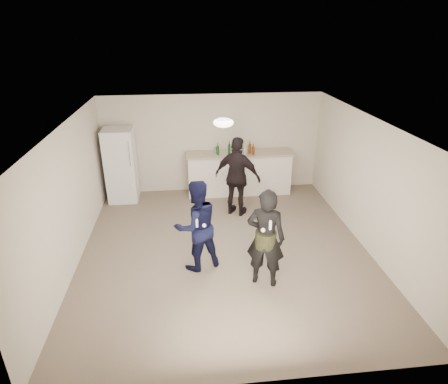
{
  "coord_description": "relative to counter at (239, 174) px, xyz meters",
  "views": [
    {
      "loc": [
        -0.69,
        -6.18,
        4.04
      ],
      "look_at": [
        0.0,
        0.2,
        1.15
      ],
      "focal_mm": 30.0,
      "sensor_mm": 36.0,
      "label": 1
    }
  ],
  "objects": [
    {
      "name": "floor",
      "position": [
        -0.66,
        -2.67,
        -0.53
      ],
      "size": [
        6.0,
        6.0,
        0.0
      ],
      "primitive_type": "plane",
      "color": "#6B5B4C",
      "rests_on": "ground"
    },
    {
      "name": "ceiling",
      "position": [
        -0.66,
        -2.67,
        1.98
      ],
      "size": [
        6.0,
        6.0,
        0.0
      ],
      "primitive_type": "plane",
      "rotation": [
        3.14,
        0.0,
        0.0
      ],
      "color": "silver",
      "rests_on": "wall_back"
    },
    {
      "name": "wall_back",
      "position": [
        -0.66,
        0.33,
        0.72
      ],
      "size": [
        6.0,
        0.0,
        6.0
      ],
      "primitive_type": "plane",
      "rotation": [
        1.57,
        0.0,
        0.0
      ],
      "color": "beige",
      "rests_on": "floor"
    },
    {
      "name": "wall_front",
      "position": [
        -0.66,
        -5.67,
        0.72
      ],
      "size": [
        6.0,
        0.0,
        6.0
      ],
      "primitive_type": "plane",
      "rotation": [
        -1.57,
        0.0,
        0.0
      ],
      "color": "beige",
      "rests_on": "floor"
    },
    {
      "name": "wall_left",
      "position": [
        -3.41,
        -2.67,
        0.72
      ],
      "size": [
        0.0,
        6.0,
        6.0
      ],
      "primitive_type": "plane",
      "rotation": [
        1.57,
        0.0,
        1.57
      ],
      "color": "beige",
      "rests_on": "floor"
    },
    {
      "name": "wall_right",
      "position": [
        2.09,
        -2.67,
        0.72
      ],
      "size": [
        0.0,
        6.0,
        6.0
      ],
      "primitive_type": "plane",
      "rotation": [
        1.57,
        0.0,
        -1.57
      ],
      "color": "beige",
      "rests_on": "floor"
    },
    {
      "name": "counter",
      "position": [
        0.0,
        0.0,
        0.0
      ],
      "size": [
        2.6,
        0.56,
        1.05
      ],
      "primitive_type": "cube",
      "color": "white",
      "rests_on": "floor"
    },
    {
      "name": "counter_top",
      "position": [
        0.0,
        0.0,
        0.55
      ],
      "size": [
        2.68,
        0.64,
        0.04
      ],
      "primitive_type": "cube",
      "color": "#BFAC94",
      "rests_on": "counter"
    },
    {
      "name": "fridge",
      "position": [
        -2.92,
        -0.07,
        0.38
      ],
      "size": [
        0.7,
        0.7,
        1.8
      ],
      "primitive_type": "cube",
      "color": "white",
      "rests_on": "floor"
    },
    {
      "name": "fridge_handle",
      "position": [
        -2.64,
        -0.44,
        0.78
      ],
      "size": [
        0.02,
        0.02,
        0.6
      ],
      "primitive_type": "cylinder",
      "color": "silver",
      "rests_on": "fridge"
    },
    {
      "name": "ceiling_dome",
      "position": [
        -0.66,
        -2.37,
        1.93
      ],
      "size": [
        0.36,
        0.36,
        0.16
      ],
      "primitive_type": "ellipsoid",
      "color": "white",
      "rests_on": "ceiling"
    },
    {
      "name": "shaker",
      "position": [
        -0.59,
        0.03,
        0.65
      ],
      "size": [
        0.08,
        0.08,
        0.17
      ],
      "primitive_type": "cylinder",
      "color": "#B1B0B5",
      "rests_on": "counter_top"
    },
    {
      "name": "man",
      "position": [
        -1.21,
        -3.15,
        0.32
      ],
      "size": [
        1.0,
        0.9,
        1.68
      ],
      "primitive_type": "imported",
      "rotation": [
        0.0,
        0.0,
        3.52
      ],
      "color": "#0F123F",
      "rests_on": "floor"
    },
    {
      "name": "woman",
      "position": [
        -0.11,
        -3.73,
        0.34
      ],
      "size": [
        0.74,
        0.61,
        1.73
      ],
      "primitive_type": "imported",
      "rotation": [
        0.0,
        0.0,
        2.77
      ],
      "color": "black",
      "rests_on": "floor"
    },
    {
      "name": "camo_shorts",
      "position": [
        -0.11,
        -3.73,
        0.32
      ],
      "size": [
        0.34,
        0.34,
        0.28
      ],
      "primitive_type": "cylinder",
      "color": "#323819",
      "rests_on": "woman"
    },
    {
      "name": "spectator",
      "position": [
        -0.21,
        -1.18,
        0.39
      ],
      "size": [
        1.15,
        0.92,
        1.83
      ],
      "primitive_type": "imported",
      "rotation": [
        0.0,
        0.0,
        2.63
      ],
      "color": "black",
      "rests_on": "floor"
    },
    {
      "name": "remote_man",
      "position": [
        -1.21,
        -3.43,
        0.53
      ],
      "size": [
        0.04,
        0.04,
        0.15
      ],
      "primitive_type": "cube",
      "color": "white",
      "rests_on": "man"
    },
    {
      "name": "nunchuk_man",
      "position": [
        -1.09,
        -3.4,
        0.45
      ],
      "size": [
        0.07,
        0.07,
        0.07
      ],
      "primitive_type": "sphere",
      "color": "white",
      "rests_on": "man"
    },
    {
      "name": "remote_woman",
      "position": [
        -0.11,
        -3.98,
        0.72
      ],
      "size": [
        0.04,
        0.04,
        0.15
      ],
      "primitive_type": "cube",
      "color": "silver",
      "rests_on": "woman"
    },
    {
      "name": "nunchuk_woman",
      "position": [
        -0.21,
        -3.95,
        0.62
      ],
      "size": [
        0.07,
        0.07,
        0.07
      ],
      "primitive_type": "sphere",
      "color": "white",
      "rests_on": "woman"
    },
    {
      "name": "bottle_cluster",
      "position": [
        -0.03,
        -0.12,
        0.68
      ],
      "size": [
        0.94,
        0.18,
        0.28
      ],
      "color": "#883813",
      "rests_on": "counter_top"
    }
  ]
}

